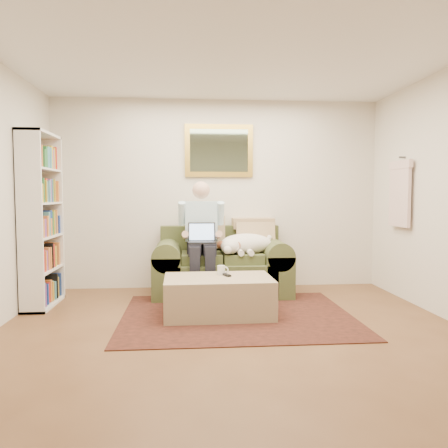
{
  "coord_description": "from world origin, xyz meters",
  "views": [
    {
      "loc": [
        -0.41,
        -3.58,
        1.29
      ],
      "look_at": [
        0.01,
        1.5,
        0.95
      ],
      "focal_mm": 35.0,
      "sensor_mm": 36.0,
      "label": 1
    }
  ],
  "objects": [
    {
      "name": "room_shell",
      "position": [
        0.0,
        0.35,
        1.3
      ],
      "size": [
        4.51,
        5.0,
        2.61
      ],
      "color": "brown",
      "rests_on": "ground"
    },
    {
      "name": "rug",
      "position": [
        0.11,
        0.98,
        0.01
      ],
      "size": [
        2.43,
        1.95,
        0.01
      ],
      "primitive_type": "cube",
      "rotation": [
        0.0,
        0.0,
        0.0
      ],
      "color": "black",
      "rests_on": "room_shell"
    },
    {
      "name": "sofa",
      "position": [
        0.02,
        2.03,
        0.3
      ],
      "size": [
        1.74,
        0.88,
        1.04
      ],
      "color": "#47532C",
      "rests_on": "room_shell"
    },
    {
      "name": "seated_man",
      "position": [
        -0.24,
        1.87,
        0.73
      ],
      "size": [
        0.57,
        0.82,
        1.46
      ],
      "primitive_type": null,
      "color": "#8CC7D8",
      "rests_on": "sofa"
    },
    {
      "name": "laptop",
      "position": [
        -0.24,
        1.8,
        0.77
      ],
      "size": [
        0.34,
        0.27,
        0.24
      ],
      "color": "black",
      "rests_on": "seated_man"
    },
    {
      "name": "sleeping_dog",
      "position": [
        0.33,
        1.94,
        0.67
      ],
      "size": [
        0.72,
        0.45,
        0.27
      ],
      "primitive_type": null,
      "color": "white",
      "rests_on": "sofa"
    },
    {
      "name": "ottoman",
      "position": [
        -0.09,
        1.01,
        0.21
      ],
      "size": [
        1.15,
        0.75,
        0.41
      ],
      "primitive_type": "cube",
      "rotation": [
        0.0,
        0.0,
        0.02
      ],
      "color": "tan",
      "rests_on": "room_shell"
    },
    {
      "name": "coffee_mug",
      "position": [
        -0.05,
        1.16,
        0.46
      ],
      "size": [
        0.08,
        0.08,
        0.1
      ],
      "primitive_type": "cylinder",
      "color": "white",
      "rests_on": "ottoman"
    },
    {
      "name": "tv_remote",
      "position": [
        0.0,
        1.08,
        0.42
      ],
      "size": [
        0.1,
        0.16,
        0.02
      ],
      "primitive_type": "cube",
      "rotation": [
        0.0,
        0.0,
        0.33
      ],
      "color": "black",
      "rests_on": "ottoman"
    },
    {
      "name": "bookshelf",
      "position": [
        -2.1,
        1.6,
        1.0
      ],
      "size": [
        0.28,
        0.8,
        2.0
      ],
      "primitive_type": null,
      "color": "white",
      "rests_on": "room_shell"
    },
    {
      "name": "wall_mirror",
      "position": [
        0.02,
        2.47,
        1.9
      ],
      "size": [
        0.94,
        0.04,
        0.72
      ],
      "color": "gold",
      "rests_on": "room_shell"
    },
    {
      "name": "hanging_shirt",
      "position": [
        2.19,
        1.6,
        1.35
      ],
      "size": [
        0.06,
        0.52,
        0.9
      ],
      "primitive_type": null,
      "color": "beige",
      "rests_on": "room_shell"
    }
  ]
}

